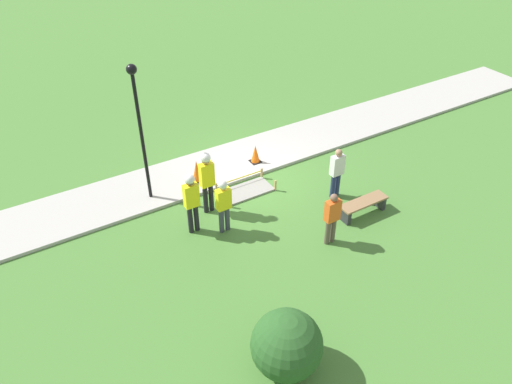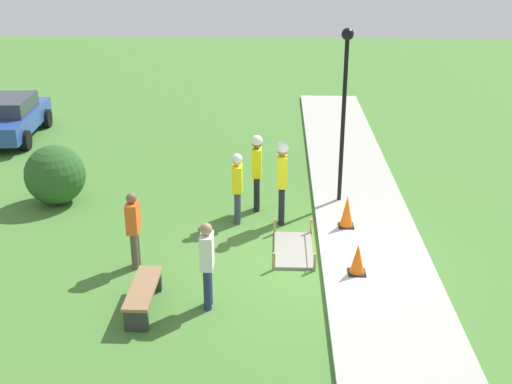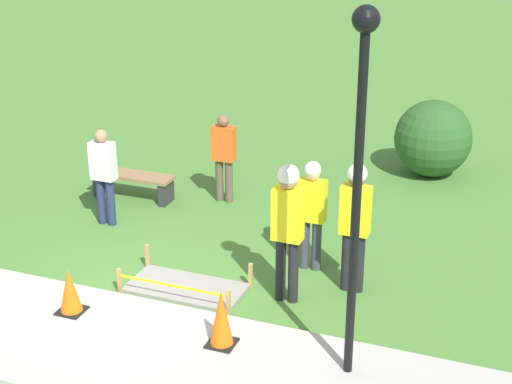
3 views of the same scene
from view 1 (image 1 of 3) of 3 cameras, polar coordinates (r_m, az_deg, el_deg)
ground_plane at (r=15.94m, az=-0.65°, el=1.53°), size 60.00×60.00×0.00m
sidewalk at (r=16.72m, az=-2.59°, el=3.51°), size 28.00×2.22×0.10m
wet_concrete_patch at (r=15.33m, az=-1.15°, el=0.13°), size 1.68×0.85×0.37m
traffic_cone_near_patch at (r=16.44m, az=-0.07°, el=4.39°), size 0.34×0.34×0.62m
traffic_cone_far_patch at (r=15.58m, az=-6.78°, el=2.41°), size 0.34×0.34×0.73m
park_bench at (r=14.61m, az=12.16°, el=-1.48°), size 1.50×0.44×0.46m
worker_supervisor at (r=13.31m, az=-7.39°, el=-0.67°), size 0.40×0.27×1.87m
worker_assistant at (r=13.34m, az=-3.73°, el=-1.14°), size 0.40×0.24×1.67m
worker_trainee at (r=13.95m, az=-5.64°, el=1.76°), size 0.40×0.28×1.97m
bystander_in_orange_shirt at (r=13.13m, az=8.68°, el=-2.74°), size 0.40×0.22×1.59m
bystander_in_gray_shirt at (r=14.85m, az=9.22°, el=2.45°), size 0.40×0.22×1.64m
lamppost_near at (r=13.94m, az=-13.27°, el=8.47°), size 0.28×0.28×4.15m
shrub_rounded_near at (r=10.37m, az=3.53°, el=-17.03°), size 1.47×1.47×1.47m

